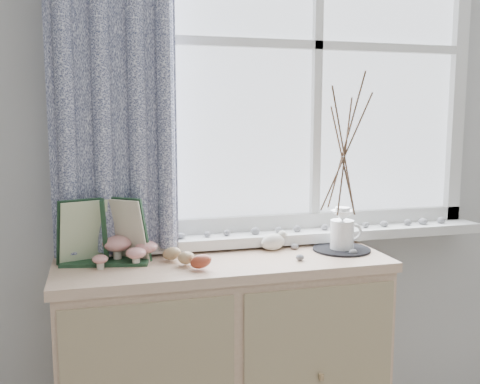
{
  "coord_description": "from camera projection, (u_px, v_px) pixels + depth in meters",
  "views": [
    {
      "loc": [
        -0.59,
        -0.09,
        1.36
      ],
      "look_at": [
        -0.1,
        1.7,
        1.1
      ],
      "focal_mm": 40.0,
      "sensor_mm": 36.0,
      "label": 1
    }
  ],
  "objects": [
    {
      "name": "songbird_figurine",
      "position": [
        273.0,
        241.0,
        2.07
      ],
      "size": [
        0.15,
        0.1,
        0.07
      ],
      "primitive_type": null,
      "rotation": [
        0.0,
        0.0,
        0.29
      ],
      "color": "white",
      "rests_on": "sideboard"
    },
    {
      "name": "crocheted_doily",
      "position": [
        342.0,
        249.0,
        2.07
      ],
      "size": [
        0.22,
        0.22,
        0.01
      ],
      "primitive_type": "cylinder",
      "color": "black",
      "rests_on": "sideboard"
    },
    {
      "name": "sideboard",
      "position": [
        224.0,
        369.0,
        2.0
      ],
      "size": [
        1.2,
        0.45,
        0.85
      ],
      "color": "beige",
      "rests_on": "ground"
    },
    {
      "name": "sideboard_pebbles",
      "position": [
        316.0,
        252.0,
        2.0
      ],
      "size": [
        0.25,
        0.19,
        0.02
      ],
      "color": "gray",
      "rests_on": "sideboard"
    },
    {
      "name": "wooden_eggs",
      "position": [
        186.0,
        258.0,
        1.85
      ],
      "size": [
        0.14,
        0.18,
        0.07
      ],
      "color": "tan",
      "rests_on": "sideboard"
    },
    {
      "name": "botanical_book",
      "position": [
        105.0,
        232.0,
        1.83
      ],
      "size": [
        0.37,
        0.19,
        0.24
      ],
      "primitive_type": null,
      "rotation": [
        0.0,
        0.0,
        -0.19
      ],
      "color": "#1B3923",
      "rests_on": "sideboard"
    },
    {
      "name": "twig_pitcher",
      "position": [
        344.0,
        149.0,
        2.01
      ],
      "size": [
        0.24,
        0.24,
        0.68
      ],
      "rotation": [
        0.0,
        0.0,
        -0.01
      ],
      "color": "white",
      "rests_on": "crocheted_doily"
    },
    {
      "name": "toadstool_cluster",
      "position": [
        126.0,
        248.0,
        1.88
      ],
      "size": [
        0.23,
        0.16,
        0.1
      ],
      "color": "beige",
      "rests_on": "sideboard"
    }
  ]
}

